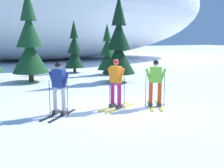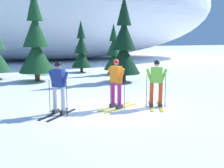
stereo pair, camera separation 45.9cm
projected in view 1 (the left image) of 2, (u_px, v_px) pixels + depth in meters
ground_plane at (114, 109)px, 10.14m from camera, size 120.00×120.00×0.00m
skier_orange_jacket at (116, 83)px, 10.07m from camera, size 1.76×1.20×1.83m
skier_navy_jacket at (59, 87)px, 9.21m from camera, size 1.46×1.46×1.81m
skier_lime_jacket at (155, 82)px, 10.33m from camera, size 1.11×1.69×1.78m
pine_tree_center at (30, 43)px, 15.85m from camera, size 2.08×2.08×5.39m
pine_tree_center_right at (74, 51)px, 20.15m from camera, size 1.47×1.47×3.81m
pine_tree_right at (119, 46)px, 15.90m from camera, size 1.92×1.92×4.97m
pine_tree_far_right at (107, 53)px, 19.05m from camera, size 1.37×1.37×3.54m
snow_ridge_background at (42, 0)px, 30.54m from camera, size 41.27×19.23×13.20m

